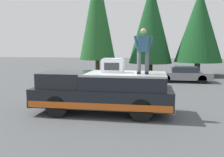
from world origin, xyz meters
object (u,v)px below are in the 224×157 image
object	(u,v)px
pickup_truck	(103,92)
parked_car_grey	(183,74)
person_on_truck_bed	(143,50)
compressor_unit	(113,65)

from	to	relation	value
pickup_truck	parked_car_grey	xyz separation A→B (m)	(9.51, -4.23, -0.29)
pickup_truck	person_on_truck_bed	world-z (taller)	person_on_truck_bed
pickup_truck	compressor_unit	xyz separation A→B (m)	(0.13, -0.39, 1.05)
compressor_unit	person_on_truck_bed	bearing A→B (deg)	-107.77
compressor_unit	parked_car_grey	world-z (taller)	compressor_unit
compressor_unit	parked_car_grey	distance (m)	10.22
pickup_truck	person_on_truck_bed	size ratio (longest dim) A/B	3.28
parked_car_grey	pickup_truck	bearing A→B (deg)	156.03
person_on_truck_bed	parked_car_grey	size ratio (longest dim) A/B	0.41
pickup_truck	person_on_truck_bed	xyz separation A→B (m)	(-0.25, -1.59, 1.68)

